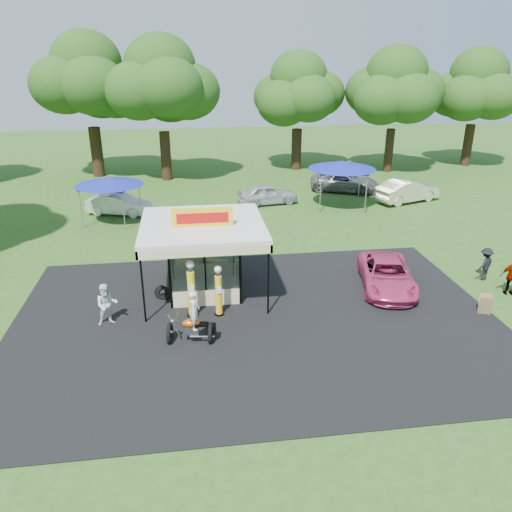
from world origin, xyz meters
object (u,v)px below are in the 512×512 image
at_px(gas_station_kiosk, 204,256).
at_px(motorcycle, 193,322).
at_px(tent_east, 342,165).
at_px(pink_sedan, 387,275).
at_px(bg_car_d, 345,182).
at_px(spectator_west, 107,305).
at_px(tent_west, 109,181).
at_px(spectator_east_a, 485,264).
at_px(bg_car_a, 119,204).
at_px(gas_pump_right, 219,292).
at_px(gas_pump_left, 191,290).
at_px(bg_car_c, 267,194).
at_px(a_frame_sign, 485,305).
at_px(bg_car_e, 407,191).
at_px(kiosk_car, 203,264).

height_order(gas_station_kiosk, motorcycle, gas_station_kiosk).
height_order(motorcycle, tent_east, tent_east).
bearing_deg(pink_sedan, bg_car_d, 91.52).
xyz_separation_m(spectator_west, tent_west, (-1.48, 13.61, 1.83)).
relative_size(spectator_east_a, bg_car_d, 0.30).
xyz_separation_m(spectator_east_a, bg_car_a, (-18.83, 13.35, -0.10)).
bearing_deg(gas_pump_right, bg_car_a, 110.84).
bearing_deg(bg_car_a, pink_sedan, -116.78).
bearing_deg(bg_car_a, gas_pump_left, -144.89).
height_order(pink_sedan, tent_west, tent_west).
height_order(spectator_east_a, bg_car_c, spectator_east_a).
relative_size(a_frame_sign, tent_east, 0.19).
relative_size(bg_car_a, tent_west, 1.01).
relative_size(gas_station_kiosk, tent_east, 1.14).
height_order(bg_car_d, bg_car_e, bg_car_e).
xyz_separation_m(motorcycle, bg_car_c, (5.78, 18.27, -0.11)).
bearing_deg(bg_car_c, gas_station_kiosk, 150.48).
distance_m(gas_pump_right, bg_car_d, 22.19).
bearing_deg(bg_car_c, gas_pump_right, 154.77).
height_order(gas_station_kiosk, spectator_east_a, gas_station_kiosk).
relative_size(gas_station_kiosk, bg_car_c, 1.23).
bearing_deg(gas_station_kiosk, bg_car_d, 54.54).
xyz_separation_m(gas_station_kiosk, pink_sedan, (8.46, -0.80, -1.09)).
xyz_separation_m(pink_sedan, tent_west, (-13.98, 11.94, 2.03)).
xyz_separation_m(spectator_east_a, tent_west, (-19.06, 11.66, 1.90)).
height_order(gas_station_kiosk, bg_car_e, gas_station_kiosk).
bearing_deg(a_frame_sign, gas_pump_left, -164.04).
relative_size(kiosk_car, pink_sedan, 0.57).
xyz_separation_m(gas_pump_left, bg_car_e, (16.14, 15.44, -0.39)).
distance_m(motorcycle, spectator_west, 3.88).
height_order(bg_car_a, tent_east, tent_east).
bearing_deg(gas_station_kiosk, motorcycle, -98.13).
distance_m(bg_car_d, bg_car_e, 5.07).
bearing_deg(tent_west, gas_pump_left, -69.98).
bearing_deg(motorcycle, pink_sedan, 27.83).
distance_m(gas_station_kiosk, a_frame_sign, 12.31).
relative_size(gas_pump_left, kiosk_car, 0.91).
height_order(motorcycle, bg_car_a, motorcycle).
distance_m(a_frame_sign, kiosk_car, 13.10).
bearing_deg(bg_car_d, gas_pump_right, 173.30).
height_order(spectator_west, spectator_east_a, spectator_west).
bearing_deg(bg_car_e, bg_car_a, 70.91).
relative_size(gas_pump_left, bg_car_c, 0.58).
height_order(gas_pump_left, gas_pump_right, gas_pump_left).
height_order(a_frame_sign, bg_car_d, bg_car_d).
bearing_deg(gas_pump_left, pink_sedan, 9.35).
distance_m(kiosk_car, pink_sedan, 8.98).
xyz_separation_m(gas_station_kiosk, spectator_west, (-4.04, -2.47, -0.89)).
height_order(a_frame_sign, pink_sedan, pink_sedan).
bearing_deg(gas_station_kiosk, gas_pump_left, -105.20).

